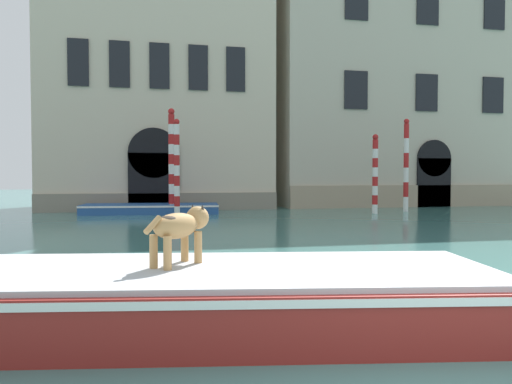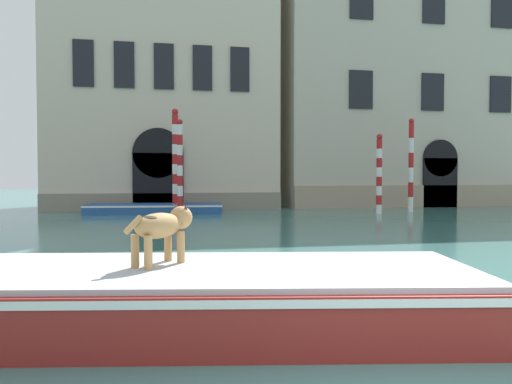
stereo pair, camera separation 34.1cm
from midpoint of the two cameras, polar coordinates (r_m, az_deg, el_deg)
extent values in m
cube|color=beige|center=(28.13, -10.20, 16.63)|extent=(11.40, 6.00, 17.70)
cube|color=gray|center=(24.20, -10.00, -1.13)|extent=(11.40, 0.16, 0.85)
cube|color=black|center=(24.16, -10.72, 1.13)|extent=(2.38, 0.14, 2.76)
cylinder|color=black|center=(24.18, -10.74, 4.40)|extent=(2.38, 0.14, 2.38)
cube|color=black|center=(24.93, -18.75, 13.78)|extent=(0.93, 0.10, 2.15)
cube|color=black|center=(24.76, -14.44, 13.90)|extent=(0.93, 0.10, 2.15)
cube|color=black|center=(24.72, -10.09, 13.96)|extent=(0.93, 0.10, 2.15)
cube|color=black|center=(24.81, -5.75, 13.93)|extent=(0.93, 0.10, 2.15)
cube|color=black|center=(25.04, -1.46, 13.83)|extent=(0.93, 0.10, 2.15)
cube|color=#BCB29E|center=(31.25, 16.99, 12.24)|extent=(15.07, 6.00, 14.67)
cube|color=tan|center=(28.11, 19.75, -0.46)|extent=(15.07, 0.16, 1.17)
cube|color=black|center=(28.33, 20.61, 1.01)|extent=(1.96, 0.14, 2.61)
cylinder|color=black|center=(28.34, 20.64, 3.65)|extent=(1.96, 0.14, 1.96)
cube|color=black|center=(26.63, 12.27, 11.36)|extent=(1.26, 0.10, 1.96)
cube|color=black|center=(28.43, 19.87, 10.69)|extent=(1.26, 0.10, 1.96)
cube|color=black|center=(30.65, 26.45, 9.96)|extent=(1.26, 0.10, 1.96)
cube|color=black|center=(27.74, 12.35, 20.67)|extent=(1.26, 0.10, 1.96)
cube|color=black|center=(29.47, 19.99, 19.46)|extent=(1.26, 0.10, 1.96)
cube|color=black|center=(31.62, 26.58, 18.14)|extent=(1.26, 0.10, 1.96)
cube|color=maroon|center=(5.97, -14.85, -11.86)|extent=(8.78, 3.71, 0.62)
cube|color=white|center=(5.92, -14.87, -9.51)|extent=(8.82, 3.75, 0.08)
cube|color=#B2B7BC|center=(5.90, -14.88, -8.65)|extent=(8.50, 3.49, 0.06)
cylinder|color=tan|center=(6.18, -8.46, -6.07)|extent=(0.09, 0.09, 0.38)
cylinder|color=tan|center=(6.04, -6.98, -6.24)|extent=(0.09, 0.09, 0.38)
cylinder|color=tan|center=(5.80, -12.02, -6.62)|extent=(0.09, 0.09, 0.38)
cylinder|color=tan|center=(5.65, -10.52, -6.84)|extent=(0.09, 0.09, 0.38)
ellipsoid|color=tan|center=(5.88, -9.46, -3.82)|extent=(0.71, 0.71, 0.30)
ellipsoid|color=#382D23|center=(5.80, -10.18, -3.09)|extent=(0.37, 0.37, 0.10)
sphere|color=tan|center=(6.16, -7.01, -2.91)|extent=(0.28, 0.28, 0.28)
cone|color=#382D23|center=(6.20, -7.55, -1.91)|extent=(0.08, 0.08, 0.11)
cone|color=#382D23|center=(6.10, -6.46, -1.97)|extent=(0.08, 0.08, 0.11)
cylinder|color=tan|center=(5.60, -12.17, -3.66)|extent=(0.22, 0.22, 0.20)
cube|color=#234C8C|center=(22.73, -11.08, -1.88)|extent=(6.07, 2.37, 0.42)
cube|color=white|center=(22.72, -11.08, -1.50)|extent=(6.10, 2.40, 0.08)
cube|color=#9EA3A8|center=(22.73, -11.08, -1.93)|extent=(3.37, 1.67, 0.38)
cylinder|color=white|center=(24.48, 17.63, -1.35)|extent=(0.23, 0.23, 0.69)
cylinder|color=#B21E1E|center=(24.45, 17.65, 0.26)|extent=(0.23, 0.23, 0.69)
cylinder|color=white|center=(24.44, 17.66, 1.87)|extent=(0.23, 0.23, 0.69)
cylinder|color=#B21E1E|center=(24.45, 17.68, 3.48)|extent=(0.23, 0.23, 0.69)
cylinder|color=white|center=(24.47, 17.70, 5.09)|extent=(0.23, 0.23, 0.69)
cylinder|color=#B21E1E|center=(24.52, 17.72, 6.69)|extent=(0.23, 0.23, 0.69)
sphere|color=#B21E1E|center=(24.56, 17.73, 7.74)|extent=(0.25, 0.25, 0.25)
cylinder|color=white|center=(22.70, 14.28, -1.92)|extent=(0.25, 0.25, 0.41)
cylinder|color=#B21E1E|center=(22.68, 14.29, -0.89)|extent=(0.25, 0.25, 0.41)
cylinder|color=white|center=(22.66, 14.30, 0.15)|extent=(0.25, 0.25, 0.41)
cylinder|color=#B21E1E|center=(22.65, 14.31, 1.18)|extent=(0.25, 0.25, 0.41)
cylinder|color=white|center=(22.65, 14.32, 2.22)|extent=(0.25, 0.25, 0.41)
cylinder|color=#B21E1E|center=(22.66, 14.33, 3.26)|extent=(0.25, 0.25, 0.41)
cylinder|color=white|center=(22.67, 14.34, 4.30)|extent=(0.25, 0.25, 0.41)
cylinder|color=#B21E1E|center=(22.69, 14.35, 5.33)|extent=(0.25, 0.25, 0.41)
sphere|color=#B21E1E|center=(22.71, 14.35, 6.13)|extent=(0.26, 0.26, 0.26)
cylinder|color=white|center=(20.91, -8.20, -2.20)|extent=(0.23, 0.23, 0.42)
cylinder|color=#B21E1E|center=(20.88, -8.20, -1.04)|extent=(0.23, 0.23, 0.42)
cylinder|color=white|center=(20.87, -8.21, 0.12)|extent=(0.23, 0.23, 0.42)
cylinder|color=#B21E1E|center=(20.86, -8.22, 1.28)|extent=(0.23, 0.23, 0.42)
cylinder|color=white|center=(20.85, -8.22, 2.44)|extent=(0.23, 0.23, 0.42)
cylinder|color=#B21E1E|center=(20.86, -8.23, 3.60)|extent=(0.23, 0.23, 0.42)
cylinder|color=white|center=(20.88, -8.23, 4.76)|extent=(0.23, 0.23, 0.42)
cylinder|color=#B21E1E|center=(20.90, -8.24, 5.91)|extent=(0.23, 0.23, 0.42)
cylinder|color=white|center=(20.94, -8.25, 7.07)|extent=(0.23, 0.23, 0.42)
sphere|color=#B21E1E|center=(20.97, -8.25, 7.93)|extent=(0.24, 0.24, 0.24)
cylinder|color=white|center=(22.42, -8.75, -1.90)|extent=(0.27, 0.27, 0.44)
cylinder|color=#B21E1E|center=(22.40, -8.76, -0.78)|extent=(0.27, 0.27, 0.44)
cylinder|color=white|center=(22.38, -8.76, 0.35)|extent=(0.27, 0.27, 0.44)
cylinder|color=#B21E1E|center=(22.37, -8.77, 1.47)|extent=(0.27, 0.27, 0.44)
cylinder|color=white|center=(22.37, -8.77, 2.59)|extent=(0.27, 0.27, 0.44)
cylinder|color=#B21E1E|center=(22.38, -8.78, 3.72)|extent=(0.27, 0.27, 0.44)
cylinder|color=white|center=(22.40, -8.79, 4.84)|extent=(0.27, 0.27, 0.44)
cylinder|color=#B21E1E|center=(22.43, -8.79, 5.96)|extent=(0.27, 0.27, 0.44)
cylinder|color=white|center=(22.46, -8.80, 7.08)|extent=(0.27, 0.27, 0.44)
cylinder|color=#B21E1E|center=(22.51, -8.80, 8.19)|extent=(0.27, 0.27, 0.44)
sphere|color=#B21E1E|center=(22.54, -8.81, 9.05)|extent=(0.28, 0.28, 0.28)
camera|label=1|loc=(0.17, -89.36, 0.02)|focal=35.00mm
camera|label=2|loc=(0.17, 90.64, -0.02)|focal=35.00mm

